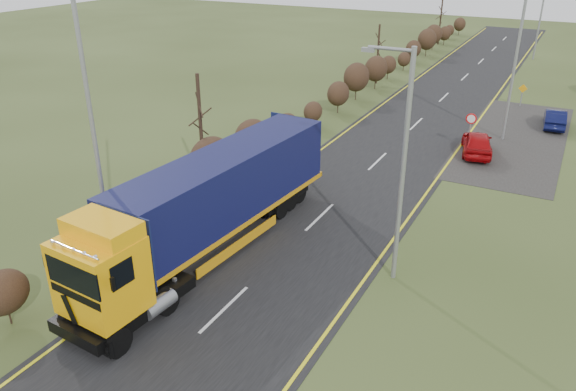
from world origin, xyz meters
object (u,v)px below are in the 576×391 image
(car_red_hatchback, at_px, (477,143))
(streetlight_near, at_px, (401,160))
(lorry, at_px, (210,202))
(car_blue_sedan, at_px, (555,119))
(speed_sign, at_px, (470,125))

(car_red_hatchback, relative_size, streetlight_near, 0.47)
(lorry, distance_m, car_red_hatchback, 18.46)
(car_red_hatchback, relative_size, car_blue_sedan, 1.09)
(lorry, bearing_deg, car_red_hatchback, 70.76)
(car_red_hatchback, height_order, streetlight_near, streetlight_near)
(car_blue_sedan, relative_size, speed_sign, 1.62)
(car_blue_sedan, height_order, speed_sign, speed_sign)
(speed_sign, bearing_deg, streetlight_near, -88.92)
(lorry, xyz_separation_m, streetlight_near, (7.13, 1.64, 2.49))
(car_red_hatchback, bearing_deg, lorry, 53.04)
(lorry, height_order, car_blue_sedan, lorry)
(streetlight_near, relative_size, speed_sign, 3.76)
(car_blue_sedan, distance_m, streetlight_near, 23.67)
(lorry, distance_m, streetlight_near, 7.73)
(car_red_hatchback, xyz_separation_m, speed_sign, (-0.60, 0.44, 0.92))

